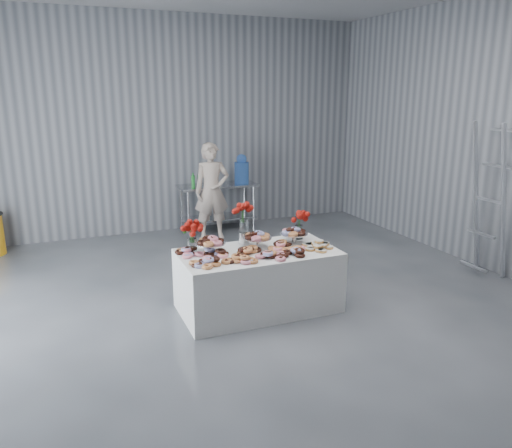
{
  "coord_description": "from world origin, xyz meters",
  "views": [
    {
      "loc": [
        -2.01,
        -4.85,
        2.63
      ],
      "look_at": [
        0.36,
        0.84,
        0.98
      ],
      "focal_mm": 35.0,
      "sensor_mm": 36.0,
      "label": 1
    }
  ],
  "objects_px": {
    "water_jug": "(242,170)",
    "person": "(212,191)",
    "stepladder": "(489,200)",
    "prep_table": "(218,199)",
    "display_table": "(258,280)"
  },
  "relations": [
    {
      "from": "prep_table",
      "to": "person",
      "type": "distance_m",
      "value": 0.59
    },
    {
      "from": "water_jug",
      "to": "stepladder",
      "type": "xyz_separation_m",
      "value": [
        2.33,
        -3.8,
        -0.03
      ]
    },
    {
      "from": "water_jug",
      "to": "stepladder",
      "type": "relative_size",
      "value": 0.25
    },
    {
      "from": "prep_table",
      "to": "person",
      "type": "height_order",
      "value": "person"
    },
    {
      "from": "prep_table",
      "to": "person",
      "type": "xyz_separation_m",
      "value": [
        -0.26,
        -0.47,
        0.25
      ]
    },
    {
      "from": "water_jug",
      "to": "stepladder",
      "type": "distance_m",
      "value": 4.46
    },
    {
      "from": "display_table",
      "to": "stepladder",
      "type": "relative_size",
      "value": 0.85
    },
    {
      "from": "water_jug",
      "to": "person",
      "type": "height_order",
      "value": "person"
    },
    {
      "from": "display_table",
      "to": "stepladder",
      "type": "distance_m",
      "value": 3.61
    },
    {
      "from": "display_table",
      "to": "prep_table",
      "type": "height_order",
      "value": "prep_table"
    },
    {
      "from": "prep_table",
      "to": "stepladder",
      "type": "distance_m",
      "value": 4.77
    },
    {
      "from": "person",
      "to": "stepladder",
      "type": "height_order",
      "value": "stepladder"
    },
    {
      "from": "prep_table",
      "to": "person",
      "type": "bearing_deg",
      "value": -118.76
    },
    {
      "from": "display_table",
      "to": "person",
      "type": "relative_size",
      "value": 1.09
    },
    {
      "from": "water_jug",
      "to": "display_table",
      "type": "bearing_deg",
      "value": -108.08
    }
  ]
}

